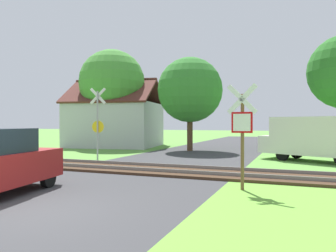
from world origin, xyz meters
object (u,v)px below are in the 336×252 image
Objects in this scene: crossing_sign_far at (98,120)px; mail_truck at (314,137)px; house at (116,123)px; tree_center at (190,90)px; tree_left at (112,83)px; stop_sign_near at (242,129)px.

crossing_sign_far is 0.72× the size of mail_truck.
tree_center reaches higher than house.
tree_left is (-4.06, 8.15, 3.09)m from crossing_sign_far.
mail_truck is at bearing 5.62° from crossing_sign_far.
house is at bearing 164.01° from tree_center.
tree_left reaches higher than house.
house is at bearing 104.11° from tree_left.
house reaches higher than stop_sign_near.
crossing_sign_far is 0.49× the size of tree_left.
stop_sign_near is 13.61m from tree_center.
tree_left is (0.25, -1.01, 3.21)m from house.
crossing_sign_far is 0.47× the size of house.
tree_left is 7.00m from tree_center.
tree_center is at bearing 56.65° from crossing_sign_far.
house reaches higher than mail_truck.
tree_center is at bearing -8.53° from tree_left.
house is 15.94m from mail_truck.
house is 3.38m from tree_left.
crossing_sign_far is at bearing -111.42° from tree_center.
house is at bearing 94.35° from mail_truck.
stop_sign_near is 18.40m from tree_left.
tree_center reaches higher than mail_truck.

